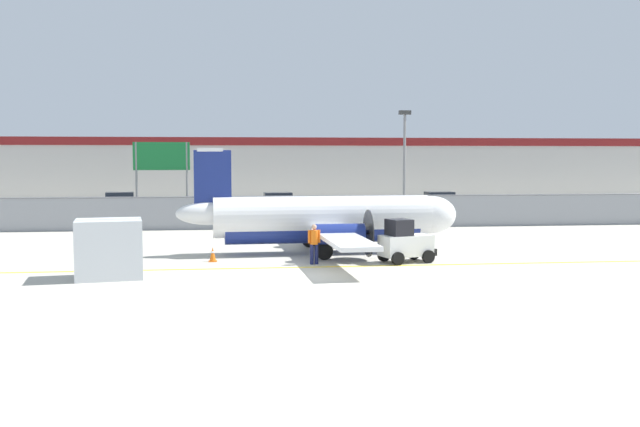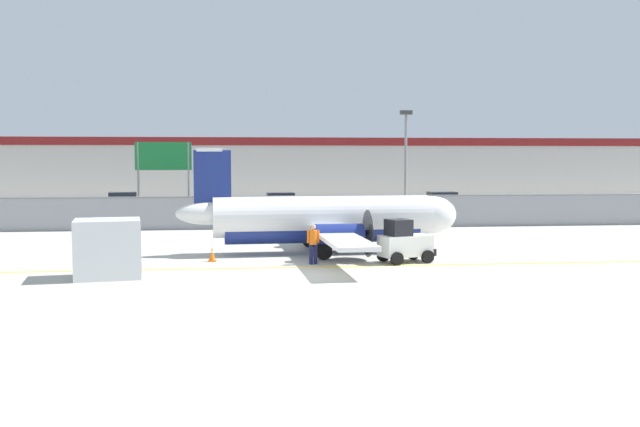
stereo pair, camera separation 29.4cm
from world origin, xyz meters
The scene contains 18 objects.
ground_plane centered at (0.00, 2.00, 0.00)m, with size 140.00×140.00×0.01m.
perimeter_fence centered at (0.00, 18.00, 1.12)m, with size 98.00×0.10×2.10m.
parking_lot_strip centered at (0.00, 29.50, 0.06)m, with size 98.00×17.00×0.12m.
background_building centered at (0.00, 47.99, 3.26)m, with size 91.00×8.10×6.50m.
commuter_airplane centered at (1.19, 6.28, 1.60)m, with size 13.41×16.06×4.92m.
baggage_tug centered at (4.12, 2.87, 0.86)m, with size 2.55×1.93×1.88m.
ground_crew_worker centered at (0.17, 2.81, 0.95)m, with size 0.55×0.39×1.70m.
cargo_container centered at (-7.85, 0.34, 1.10)m, with size 2.68×2.35×2.20m.
traffic_cone_near_left centered at (-4.12, 4.08, 0.31)m, with size 0.36×0.36×0.64m.
traffic_cone_near_right centered at (4.20, 6.38, 0.31)m, with size 0.36×0.36×0.64m.
traffic_cone_far_left centered at (6.55, 9.06, 0.31)m, with size 0.36×0.36×0.64m.
parked_car_0 centered at (-12.57, 32.53, 0.89)m, with size 4.39×2.43×1.58m.
parked_car_1 centered at (-6.54, 23.57, 0.89)m, with size 4.24×2.09×1.58m.
parked_car_2 centered at (0.20, 30.32, 0.89)m, with size 4.28×2.16×1.58m.
parked_car_3 centered at (5.78, 24.19, 0.89)m, with size 4.28×2.16×1.58m.
parked_car_4 centered at (13.70, 29.96, 0.89)m, with size 4.28×2.16×1.58m.
apron_light_pole centered at (6.85, 14.37, 4.30)m, with size 0.70×0.30×7.27m.
highway_sign centered at (-7.80, 19.89, 4.14)m, with size 3.60×0.14×5.50m.
Camera 1 is at (-3.15, -26.93, 4.52)m, focal length 40.00 mm.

